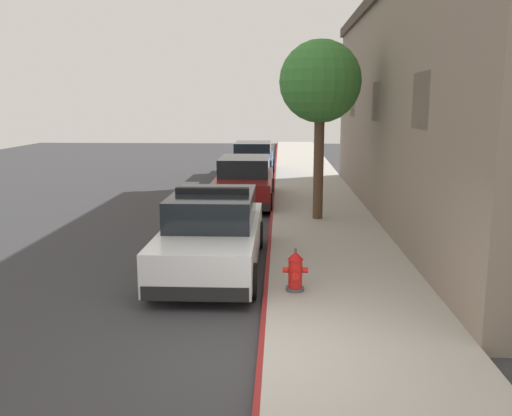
{
  "coord_description": "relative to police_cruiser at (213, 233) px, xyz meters",
  "views": [
    {
      "loc": [
        0.19,
        -6.76,
        3.35
      ],
      "look_at": [
        -0.35,
        5.53,
        1.0
      ],
      "focal_mm": 38.52,
      "sensor_mm": 36.0,
      "label": 1
    }
  ],
  "objects": [
    {
      "name": "street_tree",
      "position": [
        2.44,
        4.5,
        3.14
      ],
      "size": [
        2.24,
        2.24,
        4.91
      ],
      "color": "brown",
      "rests_on": "sidewalk_pavement"
    },
    {
      "name": "sidewalk_pavement",
      "position": [
        2.62,
        5.93,
        -0.67
      ],
      "size": [
        2.9,
        60.0,
        0.14
      ],
      "primitive_type": "cube",
      "color": "#ADA89E",
      "rests_on": "ground"
    },
    {
      "name": "fire_hydrant",
      "position": [
        1.64,
        -1.68,
        -0.25
      ],
      "size": [
        0.44,
        0.4,
        0.76
      ],
      "color": "#4C4C51",
      "rests_on": "sidewalk_pavement"
    },
    {
      "name": "storefront_building",
      "position": [
        7.61,
        5.18,
        2.53
      ],
      "size": [
        7.33,
        18.31,
        6.54
      ],
      "color": "gray",
      "rests_on": "ground"
    },
    {
      "name": "parked_car_silver_ahead",
      "position": [
        0.16,
        7.58,
        -0.0
      ],
      "size": [
        1.94,
        4.84,
        1.56
      ],
      "color": "maroon",
      "rests_on": "ground"
    },
    {
      "name": "police_cruiser",
      "position": [
        0.0,
        0.0,
        0.0
      ],
      "size": [
        1.94,
        4.84,
        1.68
      ],
      "color": "white",
      "rests_on": "ground"
    },
    {
      "name": "ground_plane",
      "position": [
        -3.38,
        5.93,
        -0.84
      ],
      "size": [
        31.97,
        60.0,
        0.2
      ],
      "primitive_type": "cube",
      "color": "#353538"
    },
    {
      "name": "curb_painted_edge",
      "position": [
        1.13,
        5.93,
        -0.67
      ],
      "size": [
        0.08,
        60.0,
        0.14
      ],
      "primitive_type": "cube",
      "color": "maroon",
      "rests_on": "ground"
    },
    {
      "name": "parked_car_dark_far",
      "position": [
        0.09,
        14.88,
        -0.0
      ],
      "size": [
        1.94,
        4.84,
        1.56
      ],
      "color": "navy",
      "rests_on": "ground"
    }
  ]
}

